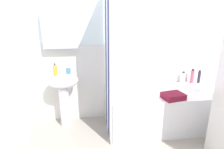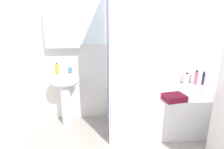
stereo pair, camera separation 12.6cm
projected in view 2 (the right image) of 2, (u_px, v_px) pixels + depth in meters
The scene contains 11 objects.
wall_back_tiled at pixel (131, 48), 2.79m from camera, with size 3.60×0.18×2.40m.
sink at pixel (65, 88), 2.65m from camera, with size 0.44×0.34×0.82m.
faucet at pixel (64, 68), 2.65m from camera, with size 0.03×0.12×0.12m.
soap_dispenser at pixel (57, 69), 2.54m from camera, with size 0.06×0.06×0.17m.
toothbrush_cup at pixel (70, 70), 2.61m from camera, with size 0.06×0.06×0.08m, color teal.
bathtub at pixel (164, 110), 2.67m from camera, with size 1.62×0.74×0.56m, color white.
shower_curtain at pixel (108, 64), 2.41m from camera, with size 0.01×0.74×2.00m.
body_wash_bottle at pixel (203, 79), 2.88m from camera, with size 0.04×0.04×0.22m.
conditioner_bottle at pixel (196, 78), 2.89m from camera, with size 0.05×0.05×0.24m.
shampoo_bottle at pixel (187, 79), 2.90m from camera, with size 0.05×0.05×0.19m.
towel_folded at pixel (174, 98), 2.33m from camera, with size 0.27×0.21×0.08m, color maroon.
Camera 2 is at (-0.57, -1.50, 1.55)m, focal length 28.95 mm.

